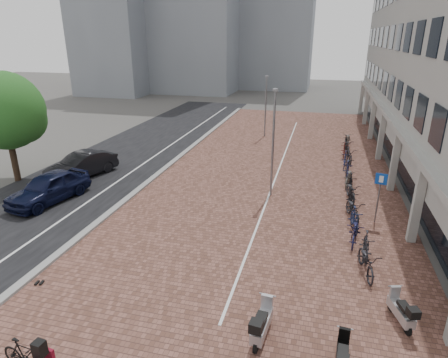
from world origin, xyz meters
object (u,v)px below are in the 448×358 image
parking_sign (379,190)px  hero_bike (26,355)px  scooter_front (262,322)px  scooter_mid (342,355)px  scooter_back (401,309)px  car_dark (82,165)px  car_navy (49,187)px

parking_sign → hero_bike: bearing=-120.0°
scooter_front → parking_sign: (4.00, 8.60, 1.10)m
scooter_mid → scooter_back: size_ratio=0.96×
scooter_mid → car_dark: bearing=147.9°
car_navy → parking_sign: 16.59m
car_navy → hero_bike: bearing=-43.8°
hero_bike → parking_sign: bearing=-35.0°
scooter_front → car_navy: bearing=156.5°
hero_bike → parking_sign: parking_sign is taller
hero_bike → parking_sign: size_ratio=0.65×
car_dark → scooter_mid: 18.97m
hero_bike → parking_sign: (9.76, 11.27, 1.17)m
hero_bike → scooter_front: size_ratio=0.99×
car_navy → car_dark: car_navy is taller
car_dark → scooter_mid: bearing=-17.7°
hero_bike → scooter_mid: bearing=-69.4°
hero_bike → scooter_back: 10.69m
scooter_back → scooter_front: bearing=-174.7°
car_navy → scooter_back: (16.48, -5.21, -0.29)m
car_dark → scooter_mid: (15.27, -11.24, -0.28)m
car_dark → hero_bike: car_dark is taller
scooter_mid → parking_sign: 9.41m
hero_bike → scooter_mid: hero_bike is taller
car_navy → scooter_mid: (14.70, -7.47, -0.31)m
scooter_front → scooter_mid: bearing=-8.9°
scooter_front → parking_sign: bearing=70.5°
car_dark → scooter_back: 19.28m
scooter_mid → parking_sign: size_ratio=0.56×
car_navy → scooter_mid: bearing=-15.9°
hero_bike → scooter_mid: 8.25m
car_navy → scooter_front: size_ratio=2.84×
car_navy → hero_bike: (6.72, -9.57, -0.29)m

